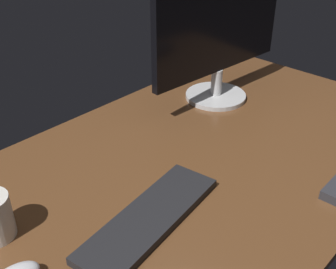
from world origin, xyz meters
TOP-DOWN VIEW (x-y plane):
  - desk at (0.00, 0.00)cm, footprint 140.00×84.00cm
  - monitor at (28.84, 18.60)cm, footprint 54.30×20.29cm
  - keyboard at (-29.37, -8.16)cm, footprint 39.36×16.86cm

SIDE VIEW (x-z plane):
  - desk at x=0.00cm, z-range 0.00..2.00cm
  - keyboard at x=-29.37cm, z-range 2.00..3.94cm
  - monitor at x=28.84cm, z-range 3.62..53.70cm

